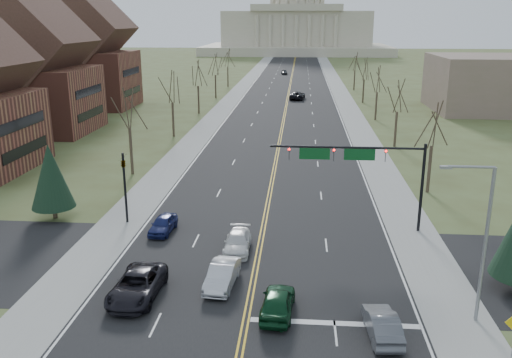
% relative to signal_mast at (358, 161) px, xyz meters
% --- Properties ---
extents(ground, '(600.00, 600.00, 0.00)m').
position_rel_signal_mast_xyz_m(ground, '(-7.45, -13.50, -5.76)').
color(ground, '#494E27').
rests_on(ground, ground).
extents(road, '(20.00, 380.00, 0.01)m').
position_rel_signal_mast_xyz_m(road, '(-7.45, 96.50, -5.76)').
color(road, black).
rests_on(road, ground).
extents(cross_road, '(120.00, 14.00, 0.01)m').
position_rel_signal_mast_xyz_m(cross_road, '(-7.45, -7.50, -5.76)').
color(cross_road, black).
rests_on(cross_road, ground).
extents(sidewalk_left, '(4.00, 380.00, 0.03)m').
position_rel_signal_mast_xyz_m(sidewalk_left, '(-19.45, 96.50, -5.75)').
color(sidewalk_left, gray).
rests_on(sidewalk_left, ground).
extents(sidewalk_right, '(4.00, 380.00, 0.03)m').
position_rel_signal_mast_xyz_m(sidewalk_right, '(4.55, 96.50, -5.75)').
color(sidewalk_right, gray).
rests_on(sidewalk_right, ground).
extents(center_line, '(0.42, 380.00, 0.01)m').
position_rel_signal_mast_xyz_m(center_line, '(-7.45, 96.50, -5.75)').
color(center_line, gold).
rests_on(center_line, road).
extents(edge_line_left, '(0.15, 380.00, 0.01)m').
position_rel_signal_mast_xyz_m(edge_line_left, '(-17.25, 96.50, -5.75)').
color(edge_line_left, silver).
rests_on(edge_line_left, road).
extents(edge_line_right, '(0.15, 380.00, 0.01)m').
position_rel_signal_mast_xyz_m(edge_line_right, '(2.35, 96.50, -5.75)').
color(edge_line_right, silver).
rests_on(edge_line_right, road).
extents(stop_bar, '(9.50, 0.50, 0.01)m').
position_rel_signal_mast_xyz_m(stop_bar, '(-2.45, -14.50, -5.75)').
color(stop_bar, silver).
rests_on(stop_bar, road).
extents(capitol, '(90.00, 60.00, 50.00)m').
position_rel_signal_mast_xyz_m(capitol, '(-7.45, 236.41, 8.44)').
color(capitol, '#B6B198').
rests_on(capitol, ground).
extents(signal_mast, '(12.12, 0.44, 7.20)m').
position_rel_signal_mast_xyz_m(signal_mast, '(0.00, 0.00, 0.00)').
color(signal_mast, black).
rests_on(signal_mast, ground).
extents(signal_left, '(0.32, 0.36, 6.00)m').
position_rel_signal_mast_xyz_m(signal_left, '(-18.95, 0.00, -2.05)').
color(signal_left, black).
rests_on(signal_left, ground).
extents(street_light, '(2.90, 0.25, 9.07)m').
position_rel_signal_mast_xyz_m(street_light, '(5.29, -13.50, -0.54)').
color(street_light, gray).
rests_on(street_light, ground).
extents(tree_r_0, '(3.74, 3.74, 8.50)m').
position_rel_signal_mast_xyz_m(tree_r_0, '(8.05, 10.50, 0.79)').
color(tree_r_0, '#3D2D24').
rests_on(tree_r_0, ground).
extents(tree_l_0, '(3.96, 3.96, 9.00)m').
position_rel_signal_mast_xyz_m(tree_l_0, '(-22.95, 14.50, 1.18)').
color(tree_l_0, '#3D2D24').
rests_on(tree_l_0, ground).
extents(tree_r_1, '(3.74, 3.74, 8.50)m').
position_rel_signal_mast_xyz_m(tree_r_1, '(8.05, 30.50, 0.79)').
color(tree_r_1, '#3D2D24').
rests_on(tree_r_1, ground).
extents(tree_l_1, '(3.96, 3.96, 9.00)m').
position_rel_signal_mast_xyz_m(tree_l_1, '(-22.95, 34.50, 1.18)').
color(tree_l_1, '#3D2D24').
rests_on(tree_l_1, ground).
extents(tree_r_2, '(3.74, 3.74, 8.50)m').
position_rel_signal_mast_xyz_m(tree_r_2, '(8.05, 50.50, 0.79)').
color(tree_r_2, '#3D2D24').
rests_on(tree_r_2, ground).
extents(tree_l_2, '(3.96, 3.96, 9.00)m').
position_rel_signal_mast_xyz_m(tree_l_2, '(-22.95, 54.50, 1.18)').
color(tree_l_2, '#3D2D24').
rests_on(tree_l_2, ground).
extents(tree_r_3, '(3.74, 3.74, 8.50)m').
position_rel_signal_mast_xyz_m(tree_r_3, '(8.05, 70.50, 0.79)').
color(tree_r_3, '#3D2D24').
rests_on(tree_r_3, ground).
extents(tree_l_3, '(3.96, 3.96, 9.00)m').
position_rel_signal_mast_xyz_m(tree_l_3, '(-22.95, 74.50, 1.18)').
color(tree_l_3, '#3D2D24').
rests_on(tree_l_3, ground).
extents(tree_r_4, '(3.74, 3.74, 8.50)m').
position_rel_signal_mast_xyz_m(tree_r_4, '(8.05, 90.50, 0.79)').
color(tree_r_4, '#3D2D24').
rests_on(tree_r_4, ground).
extents(tree_l_4, '(3.96, 3.96, 9.00)m').
position_rel_signal_mast_xyz_m(tree_l_4, '(-22.95, 94.50, 1.18)').
color(tree_l_4, '#3D2D24').
rests_on(tree_l_4, ground).
extents(conifer_l, '(3.64, 3.64, 6.50)m').
position_rel_signal_mast_xyz_m(conifer_l, '(-25.45, 0.50, -2.02)').
color(conifer_l, '#3D2D24').
rests_on(conifer_l, ground).
extents(bldg_left_mid, '(15.10, 14.28, 20.75)m').
position_rel_signal_mast_xyz_m(bldg_left_mid, '(-43.44, 36.50, 2.78)').
color(bldg_left_mid, brown).
rests_on(bldg_left_mid, ground).
extents(bldg_left_far, '(17.10, 14.28, 23.25)m').
position_rel_signal_mast_xyz_m(bldg_left_far, '(-45.44, 60.50, 3.78)').
color(bldg_left_far, brown).
rests_on(bldg_left_far, ground).
extents(bldg_right_mass, '(25.00, 20.00, 10.00)m').
position_rel_signal_mast_xyz_m(bldg_right_mass, '(32.55, 62.50, -0.76)').
color(bldg_right_mass, '#716150').
rests_on(bldg_right_mass, ground).
extents(car_nb_inner_lead, '(2.13, 4.63, 1.54)m').
position_rel_signal_mast_xyz_m(car_nb_inner_lead, '(-5.69, -13.75, -4.98)').
color(car_nb_inner_lead, '#0D3A1E').
rests_on(car_nb_inner_lead, road).
extents(car_nb_outer_lead, '(1.84, 4.43, 1.43)m').
position_rel_signal_mast_xyz_m(car_nb_outer_lead, '(-0.00, -15.59, -5.04)').
color(car_nb_outer_lead, '#54575D').
rests_on(car_nb_outer_lead, road).
extents(car_sb_inner_lead, '(1.98, 4.64, 1.49)m').
position_rel_signal_mast_xyz_m(car_sb_inner_lead, '(-9.36, -10.58, -5.01)').
color(car_sb_inner_lead, '#B2B4BB').
rests_on(car_sb_inner_lead, road).
extents(car_sb_outer_lead, '(2.77, 5.77, 1.59)m').
position_rel_signal_mast_xyz_m(car_sb_outer_lead, '(-14.34, -12.48, -4.96)').
color(car_sb_outer_lead, black).
rests_on(car_sb_outer_lead, road).
extents(car_sb_inner_second, '(1.89, 4.57, 1.32)m').
position_rel_signal_mast_xyz_m(car_sb_inner_second, '(-9.01, -5.08, -5.09)').
color(car_sb_inner_second, silver).
rests_on(car_sb_inner_second, road).
extents(car_sb_outer_second, '(1.86, 4.06, 1.35)m').
position_rel_signal_mast_xyz_m(car_sb_outer_second, '(-15.37, -1.95, -5.08)').
color(car_sb_outer_second, navy).
rests_on(car_sb_outer_second, road).
extents(car_far_nb, '(3.47, 6.33, 1.68)m').
position_rel_signal_mast_xyz_m(car_far_nb, '(-5.34, 74.06, -4.91)').
color(car_far_nb, black).
rests_on(car_far_nb, road).
extents(car_far_sb, '(2.22, 4.51, 1.48)m').
position_rel_signal_mast_xyz_m(car_far_sb, '(-9.87, 127.96, -5.01)').
color(car_far_sb, '#424448').
rests_on(car_far_sb, road).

